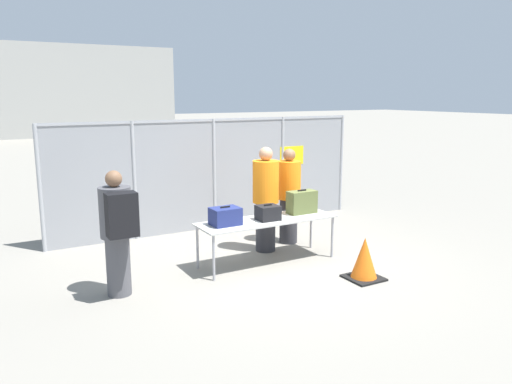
% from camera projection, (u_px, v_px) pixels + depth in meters
% --- Properties ---
extents(ground_plane, '(120.00, 120.00, 0.00)m').
position_uv_depth(ground_plane, '(282.00, 263.00, 8.05)').
color(ground_plane, gray).
extents(fence_section, '(6.56, 0.07, 2.21)m').
position_uv_depth(fence_section, '(215.00, 172.00, 10.01)').
color(fence_section, '#9EA0A5').
rests_on(fence_section, ground_plane).
extents(inspection_table, '(2.29, 0.72, 0.72)m').
position_uv_depth(inspection_table, '(267.00, 222.00, 7.95)').
color(inspection_table, '#B2B2AD').
rests_on(inspection_table, ground_plane).
extents(suitcase_navy, '(0.44, 0.33, 0.29)m').
position_uv_depth(suitcase_navy, '(225.00, 216.00, 7.59)').
color(suitcase_navy, navy).
rests_on(suitcase_navy, inspection_table).
extents(suitcase_black, '(0.35, 0.31, 0.26)m').
position_uv_depth(suitcase_black, '(268.00, 213.00, 7.89)').
color(suitcase_black, black).
rests_on(suitcase_black, inspection_table).
extents(suitcase_olive, '(0.49, 0.24, 0.40)m').
position_uv_depth(suitcase_olive, '(302.00, 202.00, 8.33)').
color(suitcase_olive, '#566033').
rests_on(suitcase_olive, inspection_table).
extents(traveler_hooded, '(0.42, 0.66, 1.71)m').
position_uv_depth(traveler_hooded, '(118.00, 229.00, 6.57)').
color(traveler_hooded, '#4C4C51').
rests_on(traveler_hooded, ground_plane).
extents(security_worker_near, '(0.45, 0.45, 1.81)m').
position_uv_depth(security_worker_near, '(266.00, 198.00, 8.53)').
color(security_worker_near, '#2D2D33').
rests_on(security_worker_near, ground_plane).
extents(security_worker_far, '(0.43, 0.43, 1.73)m').
position_uv_depth(security_worker_far, '(289.00, 195.00, 9.02)').
color(security_worker_far, '#2D2D33').
rests_on(security_worker_far, ground_plane).
extents(utility_trailer, '(3.65, 2.02, 0.62)m').
position_uv_depth(utility_trailer, '(220.00, 190.00, 12.29)').
color(utility_trailer, '#4C6B47').
rests_on(utility_trailer, ground_plane).
extents(distant_hangar, '(17.02, 10.42, 5.77)m').
position_uv_depth(distant_hangar, '(32.00, 91.00, 34.75)').
color(distant_hangar, '#999993').
rests_on(distant_hangar, ground_plane).
extents(traffic_cone, '(0.50, 0.50, 0.63)m').
position_uv_depth(traffic_cone, '(364.00, 260.00, 7.31)').
color(traffic_cone, black).
rests_on(traffic_cone, ground_plane).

